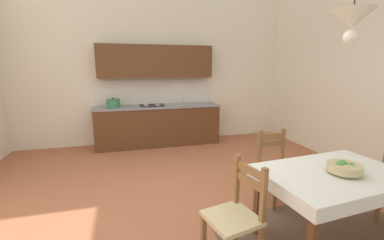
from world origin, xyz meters
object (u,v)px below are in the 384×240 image
Objects in this scene: dining_table at (333,185)px; dining_chair_kitchen_side at (276,168)px; pendant_lamp at (352,20)px; dining_chair_tv_side at (236,216)px; kitchen_cabinetry at (158,107)px; fruit_bowl at (344,168)px.

dining_chair_kitchen_side is (-0.03, 0.87, -0.18)m from dining_table.
pendant_lamp reaches higher than dining_table.
dining_table is at bearing -1.20° from dining_chair_tv_side.
dining_table is 1.77× the size of pendant_lamp.
dining_table is 1.02m from dining_chair_tv_side.
dining_table is (1.19, -3.78, -0.24)m from kitchen_cabinetry.
dining_chair_kitchen_side reaches higher than fruit_bowl.
dining_chair_tv_side is 1.11m from fruit_bowl.
kitchen_cabinetry is 1.92× the size of dining_table.
pendant_lamp is at bearing -139.01° from dining_table.
pendant_lamp is at bearing -166.70° from fruit_bowl.
kitchen_cabinetry is at bearing 107.76° from fruit_bowl.
dining_chair_kitchen_side is (1.15, -2.91, -0.41)m from kitchen_cabinetry.
pendant_lamp reaches higher than kitchen_cabinetry.
dining_table is at bearing 125.64° from fruit_bowl.
dining_chair_tv_side is (0.18, -3.75, -0.41)m from kitchen_cabinetry.
pendant_lamp is (-0.11, -0.09, 1.48)m from dining_table.
dining_chair_kitchen_side is (0.97, 0.85, 0.00)m from dining_chair_tv_side.
dining_chair_tv_side is 1.88m from pendant_lamp.
kitchen_cabinetry is 4.03m from fruit_bowl.
dining_chair_tv_side and dining_chair_kitchen_side have the same top height.
pendant_lamp reaches higher than dining_chair_tv_side.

